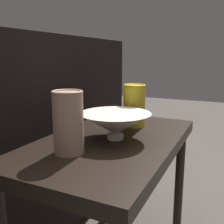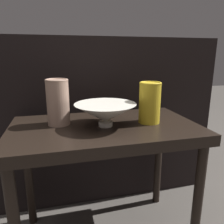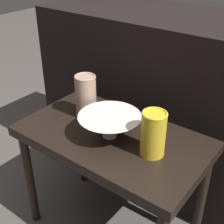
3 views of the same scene
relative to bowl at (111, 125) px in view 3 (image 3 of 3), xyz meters
The scene contains 5 objects.
table 0.12m from the bowl, 107.68° to the left, with size 0.71×0.41×0.51m.
couch_backdrop 0.53m from the bowl, 90.49° to the left, with size 1.31×0.50×0.86m.
bowl is the anchor object (origin of this frame).
vase_textured_left 0.19m from the bowl, 160.03° to the left, with size 0.08×0.08×0.17m.
vase_colorful_right 0.17m from the bowl, ahead, with size 0.08×0.08×0.16m.
Camera 3 is at (0.58, -0.76, 1.16)m, focal length 50.00 mm.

